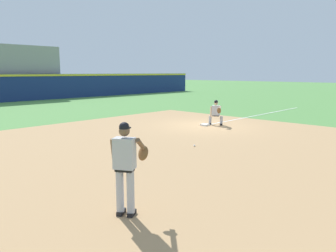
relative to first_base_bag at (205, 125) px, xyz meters
The scene contains 9 objects.
ground_plane 0.04m from the first_base_bag, ahead, with size 160.00×160.00×0.00m, color #518942.
infield_dirt_patch 5.65m from the first_base_bag, 150.83° to the right, with size 18.00×18.00×0.01m, color tan.
foul_line_stripe 6.02m from the first_base_bag, ahead, with size 12.05×0.10×0.00m, color white.
first_base_bag is the anchor object (origin of this frame).
baseball 5.01m from the first_base_bag, 147.46° to the right, with size 0.07×0.07×0.07m, color white.
pitcher 11.31m from the first_base_bag, 150.75° to the right, with size 0.84×0.58×1.86m.
first_baseman 0.93m from the first_base_bag, 31.40° to the right, with size 0.83×1.00×1.34m.
outfield_wall 22.04m from the first_base_bag, 90.00° to the left, with size 48.00×0.54×2.60m.
stadium_seating_block 25.47m from the first_base_bag, 90.00° to the left, with size 8.72×5.05×5.45m.
Camera 1 is at (-13.71, -10.27, 2.79)m, focal length 35.00 mm.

